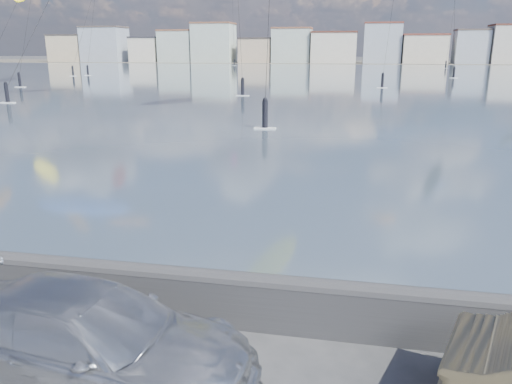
% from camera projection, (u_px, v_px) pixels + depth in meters
% --- Properties ---
extents(bay_water, '(500.00, 177.00, 0.00)m').
position_uv_depth(bay_water, '(342.00, 76.00, 93.08)').
color(bay_water, '#394856').
rests_on(bay_water, ground).
extents(far_shore_strip, '(500.00, 60.00, 0.00)m').
position_uv_depth(far_shore_strip, '(351.00, 62.00, 195.38)').
color(far_shore_strip, '#4C473D').
rests_on(far_shore_strip, ground).
extents(seawall, '(400.00, 0.36, 1.08)m').
position_uv_depth(seawall, '(189.00, 292.00, 9.19)').
color(seawall, '#28282B').
rests_on(seawall, ground).
extents(far_buildings, '(240.79, 13.26, 14.60)m').
position_uv_depth(far_buildings, '(355.00, 46.00, 180.28)').
color(far_buildings, beige).
rests_on(far_buildings, ground).
extents(car_silver, '(5.38, 2.58, 1.51)m').
position_uv_depth(car_silver, '(89.00, 339.00, 7.39)').
color(car_silver, silver).
rests_on(car_silver, ground).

